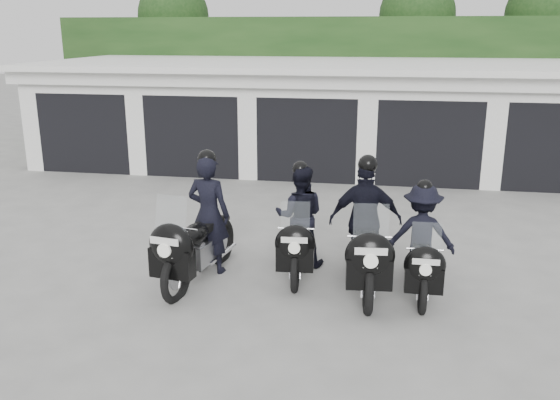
% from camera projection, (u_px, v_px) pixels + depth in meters
% --- Properties ---
extents(ground, '(80.00, 80.00, 0.00)m').
position_uv_depth(ground, '(265.00, 257.00, 10.47)').
color(ground, gray).
rests_on(ground, ground).
extents(garage_block, '(16.40, 6.80, 2.96)m').
position_uv_depth(garage_block, '(318.00, 115.00, 17.70)').
color(garage_block, white).
rests_on(garage_block, ground).
extents(background_vegetation, '(20.00, 3.90, 5.80)m').
position_uv_depth(background_vegetation, '(343.00, 60.00, 21.87)').
color(background_vegetation, '#163412').
rests_on(background_vegetation, ground).
extents(police_bike_a, '(0.98, 2.42, 2.12)m').
position_uv_depth(police_bike_a, '(200.00, 229.00, 9.37)').
color(police_bike_a, black).
rests_on(police_bike_a, ground).
extents(police_bike_b, '(0.89, 2.14, 1.86)m').
position_uv_depth(police_bike_b, '(299.00, 224.00, 9.78)').
color(police_bike_b, black).
rests_on(police_bike_b, ground).
extents(police_bike_c, '(1.20, 2.41, 2.10)m').
position_uv_depth(police_bike_c, '(366.00, 230.00, 9.17)').
color(police_bike_c, black).
rests_on(police_bike_c, ground).
extents(police_bike_d, '(1.05, 2.01, 1.75)m').
position_uv_depth(police_bike_d, '(421.00, 243.00, 9.05)').
color(police_bike_d, black).
rests_on(police_bike_d, ground).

